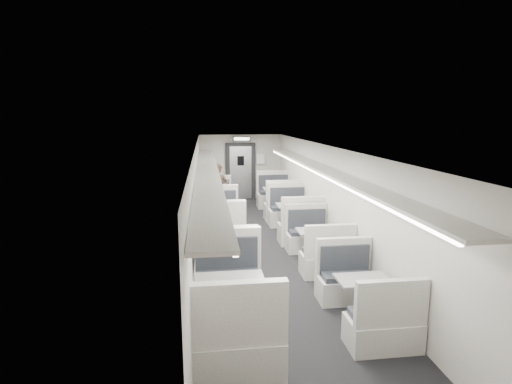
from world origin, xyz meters
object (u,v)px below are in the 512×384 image
object	(u,v)px
booth_right_b	(294,219)
booth_left_d	(230,307)
booth_right_d	(363,299)
vestibule_door	(241,172)
passenger	(218,192)
booth_right_a	(278,200)
booth_right_c	(316,245)
exit_sign	(242,139)
booth_left_a	(216,205)
booth_left_c	(223,252)
booth_left_b	(219,225)

from	to	relation	value
booth_right_b	booth_left_d	bearing A→B (deg)	-112.65
booth_right_d	vestibule_door	xyz separation A→B (m)	(-1.00, 9.29, 0.69)
booth_left_d	booth_right_d	distance (m)	2.01
passenger	booth_right_a	bearing A→B (deg)	26.86
booth_left_d	vestibule_door	bearing A→B (deg)	83.94
booth_right_a	booth_right_c	world-z (taller)	booth_right_a
booth_left_d	exit_sign	xyz separation A→B (m)	(1.00, 8.93, 1.86)
booth_right_b	booth_right_d	xyz separation A→B (m)	(0.00, -4.66, -0.05)
booth_left_a	exit_sign	bearing A→B (deg)	64.76
booth_left_d	booth_right_b	size ratio (longest dim) A/B	1.05
booth_left_c	passenger	distance (m)	4.10
booth_right_b	vestibule_door	bearing A→B (deg)	102.20
booth_left_c	booth_left_d	xyz separation A→B (m)	(0.00, -2.37, 0.01)
booth_right_d	passenger	distance (m)	6.62
booth_left_b	booth_right_b	distance (m)	2.04
booth_left_b	booth_right_b	size ratio (longest dim) A/B	1.03
booth_right_b	booth_right_c	xyz separation A→B (m)	(0.00, -2.12, -0.04)
booth_right_c	exit_sign	distance (m)	6.63
booth_left_d	vestibule_door	world-z (taller)	vestibule_door
booth_left_d	booth_right_c	distance (m)	3.34
booth_right_c	passenger	size ratio (longest dim) A/B	1.16
booth_left_c	booth_right_a	xyz separation A→B (m)	(2.00, 4.71, 0.00)
booth_left_c	booth_right_b	bearing A→B (deg)	50.51
booth_right_d	passenger	bearing A→B (deg)	107.11
booth_right_a	vestibule_door	world-z (taller)	vestibule_door
booth_left_b	booth_right_a	size ratio (longest dim) A/B	1.00
booth_left_b	booth_left_d	world-z (taller)	booth_left_d
passenger	booth_right_d	bearing A→B (deg)	-64.11
booth_left_d	booth_left_c	bearing A→B (deg)	90.00
booth_right_c	passenger	bearing A→B (deg)	117.23
passenger	vestibule_door	xyz separation A→B (m)	(0.94, 2.97, 0.18)
booth_left_b	booth_right_c	world-z (taller)	booth_left_b
booth_left_a	passenger	world-z (taller)	passenger
booth_right_c	booth_right_d	size ratio (longest dim) A/B	1.03
booth_left_a	booth_right_b	bearing A→B (deg)	-45.24
booth_right_a	booth_right_c	distance (m)	4.41
booth_right_c	vestibule_door	world-z (taller)	vestibule_door
passenger	booth_left_b	bearing A→B (deg)	-82.83
booth_left_c	booth_right_d	world-z (taller)	booth_left_c
vestibule_door	booth_right_b	bearing A→B (deg)	-77.80
booth_right_b	booth_left_c	bearing A→B (deg)	-129.49
booth_left_a	booth_right_c	size ratio (longest dim) A/B	1.08
booth_left_b	booth_right_b	xyz separation A→B (m)	(2.00, 0.40, -0.01)
booth_left_b	exit_sign	world-z (taller)	exit_sign
booth_left_a	booth_right_a	size ratio (longest dim) A/B	0.93
booth_right_a	passenger	world-z (taller)	passenger
booth_right_b	booth_left_b	bearing A→B (deg)	-168.62
exit_sign	booth_left_b	bearing A→B (deg)	-102.42
booth_right_d	exit_sign	bearing A→B (deg)	96.48
booth_right_a	booth_right_d	world-z (taller)	booth_right_a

